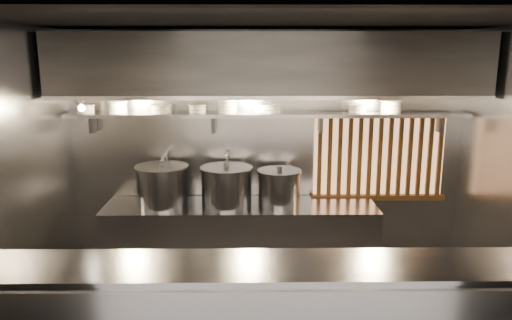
{
  "coord_description": "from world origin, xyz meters",
  "views": [
    {
      "loc": [
        -0.19,
        -4.15,
        2.57
      ],
      "look_at": [
        -0.13,
        0.55,
        1.54
      ],
      "focal_mm": 35.0,
      "sensor_mm": 36.0,
      "label": 1
    }
  ],
  "objects_px": {
    "heat_lamp": "(79,102)",
    "pendant_bulb": "(258,108)",
    "stock_pot_mid": "(226,186)",
    "stock_pot_left": "(162,186)",
    "stock_pot_right": "(279,187)"
  },
  "relations": [
    {
      "from": "heat_lamp",
      "to": "stock_pot_mid",
      "type": "bearing_deg",
      "value": 10.64
    },
    {
      "from": "heat_lamp",
      "to": "stock_pot_mid",
      "type": "distance_m",
      "value": 1.75
    },
    {
      "from": "stock_pot_left",
      "to": "stock_pot_right",
      "type": "height_order",
      "value": "stock_pot_left"
    },
    {
      "from": "heat_lamp",
      "to": "stock_pot_right",
      "type": "xyz_separation_m",
      "value": [
        2.03,
        0.3,
        -0.97
      ]
    },
    {
      "from": "stock_pot_mid",
      "to": "stock_pot_right",
      "type": "relative_size",
      "value": 1.4
    },
    {
      "from": "stock_pot_left",
      "to": "stock_pot_mid",
      "type": "bearing_deg",
      "value": -0.23
    },
    {
      "from": "stock_pot_mid",
      "to": "stock_pot_left",
      "type": "bearing_deg",
      "value": 179.77
    },
    {
      "from": "heat_lamp",
      "to": "pendant_bulb",
      "type": "bearing_deg",
      "value": 11.0
    },
    {
      "from": "stock_pot_left",
      "to": "stock_pot_right",
      "type": "bearing_deg",
      "value": 1.06
    },
    {
      "from": "stock_pot_mid",
      "to": "stock_pot_right",
      "type": "bearing_deg",
      "value": 2.62
    },
    {
      "from": "heat_lamp",
      "to": "stock_pot_left",
      "type": "distance_m",
      "value": 1.23
    },
    {
      "from": "pendant_bulb",
      "to": "heat_lamp",
      "type": "bearing_deg",
      "value": -169.0
    },
    {
      "from": "pendant_bulb",
      "to": "stock_pot_mid",
      "type": "xyz_separation_m",
      "value": [
        -0.35,
        -0.08,
        -0.84
      ]
    },
    {
      "from": "pendant_bulb",
      "to": "stock_pot_left",
      "type": "bearing_deg",
      "value": -175.93
    },
    {
      "from": "stock_pot_left",
      "to": "stock_pot_mid",
      "type": "height_order",
      "value": "stock_pot_left"
    }
  ]
}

